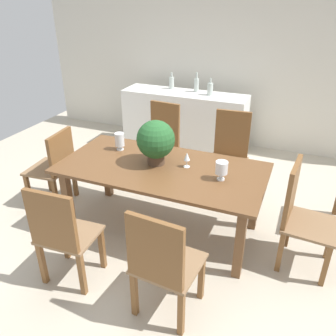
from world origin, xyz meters
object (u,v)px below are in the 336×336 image
at_px(crystal_vase_center_near, 120,140).
at_px(wine_bottle_amber, 210,89).
at_px(kitchen_counter, 184,122).
at_px(chair_far_left, 162,140).
at_px(dining_table, 162,175).
at_px(chair_head_end, 55,164).
at_px(crystal_vase_left, 222,168).
at_px(wine_bottle_tall, 172,82).
at_px(chair_far_right, 230,151).
at_px(chair_near_right, 162,262).
at_px(wine_glass, 187,157).
at_px(wine_bottle_green, 196,85).
at_px(chair_near_left, 61,233).
at_px(chair_foot_end, 300,212).
at_px(flower_centerpiece, 156,140).

relative_size(crystal_vase_center_near, wine_bottle_amber, 0.78).
bearing_deg(kitchen_counter, chair_far_left, -86.18).
relative_size(dining_table, kitchen_counter, 1.07).
bearing_deg(chair_head_end, crystal_vase_left, 84.20).
distance_m(crystal_vase_left, crystal_vase_center_near, 1.21).
relative_size(chair_far_left, wine_bottle_tall, 4.19).
bearing_deg(chair_far_right, wine_bottle_amber, 114.96).
relative_size(dining_table, wine_bottle_amber, 8.25).
distance_m(chair_near_right, kitchen_counter, 3.24).
bearing_deg(kitchen_counter, dining_table, -75.95).
height_order(wine_glass, wine_bottle_tall, wine_bottle_tall).
xyz_separation_m(chair_head_end, wine_bottle_green, (0.96, 2.17, 0.52)).
bearing_deg(kitchen_counter, chair_far_right, -46.72).
xyz_separation_m(chair_near_right, chair_near_left, (-0.90, 0.01, -0.01)).
bearing_deg(dining_table, chair_foot_end, 0.41).
relative_size(wine_glass, kitchen_counter, 0.08).
bearing_deg(chair_foot_end, chair_far_left, 65.10).
height_order(crystal_vase_left, crystal_vase_center_near, crystal_vase_center_near).
bearing_deg(crystal_vase_left, wine_bottle_green, 113.80).
relative_size(chair_head_end, chair_foot_end, 0.91).
bearing_deg(chair_foot_end, wine_bottle_amber, 40.23).
xyz_separation_m(crystal_vase_left, wine_bottle_tall, (-1.39, 2.24, 0.16)).
xyz_separation_m(crystal_vase_left, wine_bottle_green, (-0.97, 2.21, 0.17)).
relative_size(dining_table, chair_head_end, 2.22).
xyz_separation_m(chair_far_right, crystal_vase_left, (0.16, -1.07, 0.30)).
distance_m(dining_table, wine_glass, 0.32).
relative_size(flower_centerpiece, wine_bottle_amber, 1.83).
bearing_deg(chair_far_right, chair_near_right, -94.04).
bearing_deg(wine_bottle_tall, crystal_vase_left, -58.21).
xyz_separation_m(chair_far_left, wine_bottle_amber, (0.32, 1.04, 0.46)).
bearing_deg(chair_head_end, crystal_vase_center_near, 99.84).
distance_m(chair_far_left, crystal_vase_center_near, 0.89).
bearing_deg(wine_bottle_tall, kitchen_counter, -29.06).
bearing_deg(wine_glass, chair_far_left, 125.62).
xyz_separation_m(dining_table, wine_bottle_green, (-0.37, 2.18, 0.38)).
bearing_deg(flower_centerpiece, chair_foot_end, -1.45).
height_order(chair_near_right, chair_far_right, chair_far_right).
xyz_separation_m(dining_table, kitchen_counter, (-0.51, 2.06, -0.19)).
height_order(chair_head_end, chair_foot_end, chair_foot_end).
distance_m(chair_near_left, crystal_vase_left, 1.48).
distance_m(crystal_vase_left, wine_bottle_tall, 2.64).
bearing_deg(dining_table, chair_near_left, -113.84).
distance_m(wine_bottle_amber, wine_bottle_tall, 0.67).
bearing_deg(chair_head_end, chair_near_left, 36.08).
relative_size(chair_far_left, wine_glass, 6.73).
bearing_deg(chair_foot_end, dining_table, 95.54).
relative_size(chair_far_left, chair_foot_end, 1.03).
height_order(crystal_vase_left, kitchen_counter, crystal_vase_left).
distance_m(chair_far_right, chair_near_left, 2.24).
bearing_deg(chair_near_left, chair_near_right, 176.16).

